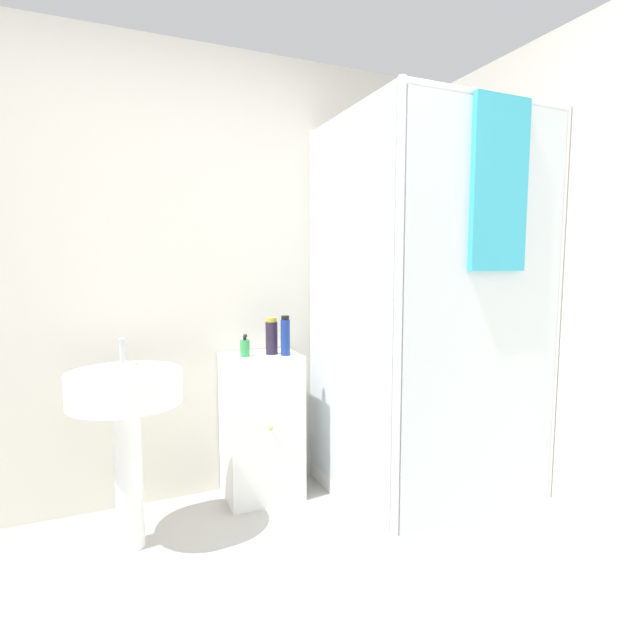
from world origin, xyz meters
name	(u,v)px	position (x,y,z in m)	size (l,w,h in m)	color
wall_back	(195,278)	(0.00, 1.70, 1.25)	(6.40, 0.06, 2.50)	silver
shower_enclosure	(422,405)	(1.11, 1.08, 0.55)	(0.99, 1.02, 2.10)	white
vanity_cabinet	(262,426)	(0.32, 1.50, 0.41)	(0.42, 0.35, 0.82)	white
sink	(126,406)	(-0.40, 1.25, 0.68)	(0.51, 0.51, 0.97)	white
soap_dispenser	(245,348)	(0.22, 1.48, 0.87)	(0.05, 0.05, 0.12)	green
shampoo_bottle_tall_black	(272,337)	(0.38, 1.48, 0.92)	(0.07, 0.07, 0.21)	#281E33
shampoo_bottle_blue	(285,336)	(0.43, 1.42, 0.93)	(0.05, 0.05, 0.22)	navy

